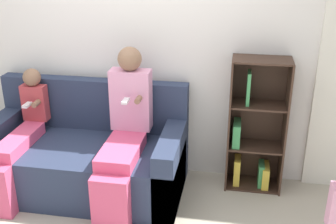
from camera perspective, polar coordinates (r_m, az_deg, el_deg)
back_wall at (r=4.09m, az=-4.85°, el=8.66°), size 10.00×0.06×2.55m
couch at (r=4.10m, az=-11.18°, el=-6.18°), size 1.87×0.93×0.98m
adult_seated at (r=3.75m, az=-5.90°, el=-2.10°), size 0.37×0.92×1.36m
child_seated at (r=4.10m, az=-19.43°, el=-3.20°), size 0.24×0.92×1.10m
bookshelf at (r=4.05m, az=11.63°, el=-2.61°), size 0.52×0.32×1.28m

